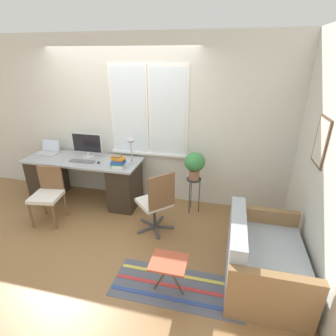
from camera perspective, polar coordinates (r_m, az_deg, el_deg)
name	(u,v)px	position (r m, az deg, el deg)	size (l,w,h in m)	color
ground_plane	(111,214)	(4.40, -12.25, -9.83)	(14.00, 14.00, 0.00)	olive
wall_back_with_window	(125,121)	(4.51, -9.36, 10.05)	(9.00, 0.12, 2.70)	silver
wall_right_with_picture	(316,149)	(3.58, 29.52, 3.69)	(0.08, 9.00, 2.70)	silver
desk	(85,179)	(4.74, -17.59, -2.22)	(1.96, 0.69, 0.77)	#9EA3A8
laptop	(48,151)	(5.09, -24.58, 3.48)	(0.34, 0.26, 0.22)	#B7B7BC
monitor	(87,145)	(4.63, -17.18, 4.86)	(0.53, 0.20, 0.40)	silver
keyboard	(82,161)	(4.49, -18.18, 1.40)	(0.42, 0.11, 0.02)	slate
mouse	(99,162)	(4.35, -14.89, 1.17)	(0.03, 0.06, 0.03)	black
desk_lamp	(131,145)	(4.15, -8.07, 5.07)	(0.12, 0.12, 0.41)	#ADADB2
book_stack	(118,162)	(4.10, -10.81, 1.34)	(0.23, 0.18, 0.19)	white
desk_chair_wooden	(48,193)	(4.35, -24.71, -4.97)	(0.46, 0.47, 0.83)	brown
office_chair_swivel	(157,201)	(3.69, -2.47, -7.24)	(0.60, 0.60, 0.95)	#47474C
couch_loveseat	(262,260)	(3.26, 19.70, -18.43)	(0.82, 1.18, 0.76)	#9EA8B2
plant_stand	(194,183)	(4.15, 5.62, -3.34)	(0.23, 0.23, 0.59)	#333338
potted_plant	(195,163)	(4.01, 5.81, 1.02)	(0.32, 0.32, 0.43)	#9E6B4C
floor_rug_striped	(177,287)	(3.19, 2.06, -24.49)	(1.45, 0.57, 0.01)	#565B6B
folding_stool	(169,265)	(2.89, 0.13, -20.28)	(0.38, 0.32, 0.43)	#B24C33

